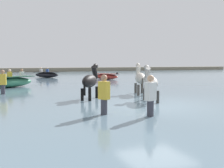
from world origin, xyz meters
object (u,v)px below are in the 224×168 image
at_px(boat_far_offshore, 106,76).
at_px(horse_flank_pinto, 140,79).
at_px(boat_mid_channel, 47,75).
at_px(person_wading_close, 150,101).
at_px(person_spectator_far, 104,100).
at_px(horse_trailing_black, 90,82).
at_px(person_onlooker_right, 3,85).
at_px(boat_near_starboard, 9,82).
at_px(horse_lead_grey, 151,84).

bearing_deg(boat_far_offshore, horse_flank_pinto, -102.57).
bearing_deg(boat_mid_channel, person_wading_close, -90.29).
bearing_deg(boat_mid_channel, person_spectator_far, -93.56).
relative_size(horse_trailing_black, person_onlooker_right, 1.19).
distance_m(horse_trailing_black, boat_far_offshore, 13.40).
relative_size(horse_flank_pinto, boat_near_starboard, 0.58).
height_order(horse_trailing_black, boat_near_starboard, horse_trailing_black).
distance_m(horse_lead_grey, horse_trailing_black, 2.58).
xyz_separation_m(horse_flank_pinto, person_spectator_far, (-3.47, -4.14, -0.30)).
height_order(person_spectator_far, person_onlooker_right, same).
bearing_deg(person_wading_close, boat_near_starboard, 108.51).
bearing_deg(horse_flank_pinto, boat_near_starboard, 134.05).
xyz_separation_m(boat_mid_channel, person_spectator_far, (-1.27, -20.50, 0.15)).
bearing_deg(person_wading_close, boat_far_offshore, 73.46).
distance_m(boat_far_offshore, person_wading_close, 17.09).
distance_m(horse_flank_pinto, person_wading_close, 5.42).
bearing_deg(boat_far_offshore, person_onlooker_right, -134.91).
distance_m(boat_far_offshore, boat_mid_channel, 6.81).
relative_size(boat_near_starboard, person_wading_close, 2.09).
bearing_deg(boat_mid_channel, horse_trailing_black, -92.16).
height_order(boat_mid_channel, person_wading_close, person_wading_close).
bearing_deg(horse_trailing_black, boat_far_offshore, 66.21).
height_order(horse_trailing_black, horse_flank_pinto, horse_flank_pinto).
bearing_deg(person_spectator_far, horse_lead_grey, 34.13).
xyz_separation_m(horse_trailing_black, boat_far_offshore, (5.40, 12.25, -0.48)).
bearing_deg(horse_lead_grey, person_spectator_far, -145.87).
distance_m(person_spectator_far, person_wading_close, 1.39).
height_order(person_spectator_far, person_wading_close, same).
relative_size(boat_far_offshore, boat_near_starboard, 0.75).
distance_m(boat_mid_channel, boat_near_starboard, 10.84).
distance_m(person_onlooker_right, person_wading_close, 8.48).
height_order(horse_trailing_black, person_wading_close, horse_trailing_black).
xyz_separation_m(horse_lead_grey, boat_mid_channel, (-1.43, 18.67, -0.41)).
bearing_deg(boat_far_offshore, person_wading_close, -106.54).
height_order(horse_lead_grey, boat_near_starboard, horse_lead_grey).
bearing_deg(boat_mid_channel, horse_lead_grey, -85.62).
xyz_separation_m(horse_lead_grey, horse_trailing_black, (-2.07, 1.54, 0.03)).
distance_m(horse_lead_grey, boat_far_offshore, 14.19).
bearing_deg(boat_mid_channel, person_onlooker_right, -106.71).
bearing_deg(horse_lead_grey, boat_near_starboard, 121.66).
bearing_deg(person_spectator_far, horse_flank_pinto, 50.02).
bearing_deg(boat_far_offshore, boat_mid_channel, 134.27).
bearing_deg(person_wading_close, horse_flank_pinto, 64.81).
bearing_deg(horse_lead_grey, boat_far_offshore, 76.44).
height_order(boat_near_starboard, person_onlooker_right, person_onlooker_right).
bearing_deg(person_onlooker_right, horse_flank_pinto, -21.99).
xyz_separation_m(horse_flank_pinto, boat_mid_channel, (-2.19, 16.37, -0.45)).
distance_m(boat_near_starboard, person_spectator_far, 10.68).
bearing_deg(person_onlooker_right, boat_far_offshore, 45.09).
xyz_separation_m(boat_far_offshore, person_wading_close, (-4.86, -16.38, 0.20)).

